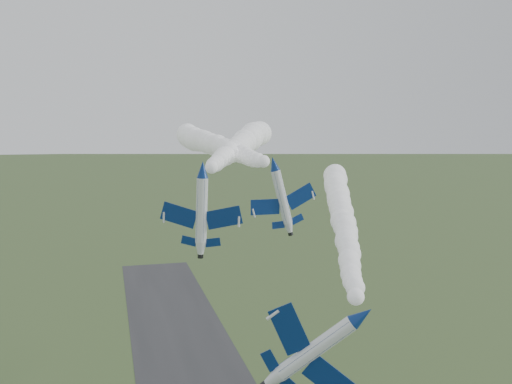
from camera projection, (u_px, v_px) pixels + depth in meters
jet_lead at (362, 316)px, 52.77m from camera, size 7.17×12.71×8.49m
smoke_trail_jet_lead at (342, 214)px, 91.83m from camera, size 29.39×70.49×4.85m
jet_pair_left at (202, 169)px, 73.41m from camera, size 10.72×12.31×3.17m
smoke_trail_jet_pair_left at (240, 145)px, 104.26m from camera, size 26.16×55.23×5.49m
jet_pair_right at (274, 164)px, 76.33m from camera, size 9.02×11.18×3.36m
smoke_trail_jet_pair_right at (214, 145)px, 114.16m from camera, size 6.68×75.26×5.69m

